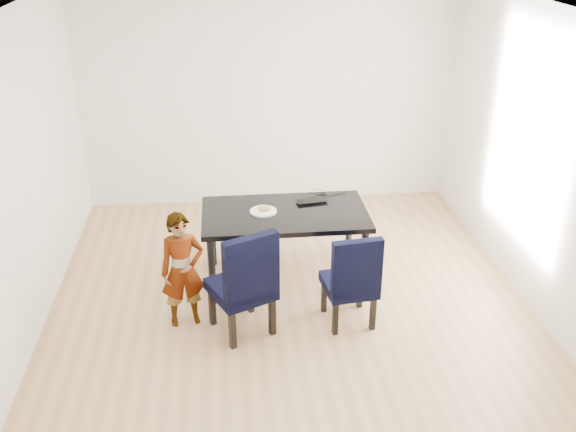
{
  "coord_description": "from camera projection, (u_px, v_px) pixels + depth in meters",
  "views": [
    {
      "loc": [
        -0.55,
        -5.08,
        3.4
      ],
      "look_at": [
        0.0,
        0.2,
        0.85
      ],
      "focal_mm": 40.0,
      "sensor_mm": 36.0,
      "label": 1
    }
  ],
  "objects": [
    {
      "name": "wall_back",
      "position": [
        268.0,
        97.0,
        7.74
      ],
      "size": [
        4.5,
        0.01,
        2.7
      ],
      "primitive_type": "cube",
      "color": "white",
      "rests_on": "ground"
    },
    {
      "name": "cable_tangle",
      "position": [
        321.0,
        196.0,
        6.54
      ],
      "size": [
        0.14,
        0.14,
        0.01
      ],
      "primitive_type": "torus",
      "rotation": [
        0.0,
        0.0,
        0.06
      ],
      "color": "black",
      "rests_on": "dining_table"
    },
    {
      "name": "wall_front",
      "position": [
        344.0,
        357.0,
        3.25
      ],
      "size": [
        4.5,
        0.01,
        2.7
      ],
      "primitive_type": "cube",
      "color": "white",
      "rests_on": "ground"
    },
    {
      "name": "wall_right",
      "position": [
        542.0,
        164.0,
        5.7
      ],
      "size": [
        0.01,
        5.0,
        2.7
      ],
      "primitive_type": "cube",
      "color": "silver",
      "rests_on": "ground"
    },
    {
      "name": "dining_table",
      "position": [
        285.0,
        246.0,
        6.36
      ],
      "size": [
        1.6,
        0.9,
        0.75
      ],
      "primitive_type": "cube",
      "color": "black",
      "rests_on": "floor"
    },
    {
      "name": "floor",
      "position": [
        290.0,
        306.0,
        6.08
      ],
      "size": [
        4.5,
        5.0,
        0.01
      ],
      "primitive_type": "cube",
      "color": "tan",
      "rests_on": "ground"
    },
    {
      "name": "chair_left",
      "position": [
        241.0,
        280.0,
        5.53
      ],
      "size": [
        0.66,
        0.67,
        1.02
      ],
      "primitive_type": "cube",
      "rotation": [
        0.0,
        0.0,
        0.43
      ],
      "color": "black",
      "rests_on": "floor"
    },
    {
      "name": "chair_right",
      "position": [
        349.0,
        277.0,
        5.67
      ],
      "size": [
        0.49,
        0.5,
        0.91
      ],
      "primitive_type": "cube",
      "rotation": [
        0.0,
        0.0,
        0.12
      ],
      "color": "black",
      "rests_on": "floor"
    },
    {
      "name": "child",
      "position": [
        183.0,
        270.0,
        5.62
      ],
      "size": [
        0.44,
        0.34,
        1.08
      ],
      "primitive_type": "imported",
      "rotation": [
        0.0,
        0.0,
        0.21
      ],
      "color": "orange",
      "rests_on": "floor"
    },
    {
      "name": "wall_left",
      "position": [
        19.0,
        184.0,
        5.28
      ],
      "size": [
        0.01,
        5.0,
        2.7
      ],
      "primitive_type": "cube",
      "color": "white",
      "rests_on": "ground"
    },
    {
      "name": "plate",
      "position": [
        263.0,
        211.0,
        6.2
      ],
      "size": [
        0.34,
        0.34,
        0.01
      ],
      "primitive_type": "cylinder",
      "rotation": [
        0.0,
        0.0,
        -0.38
      ],
      "color": "white",
      "rests_on": "dining_table"
    },
    {
      "name": "laptop",
      "position": [
        310.0,
        199.0,
        6.44
      ],
      "size": [
        0.34,
        0.25,
        0.02
      ],
      "primitive_type": "imported",
      "rotation": [
        0.0,
        0.0,
        3.3
      ],
      "color": "black",
      "rests_on": "dining_table"
    },
    {
      "name": "sandwich",
      "position": [
        265.0,
        208.0,
        6.18
      ],
      "size": [
        0.15,
        0.1,
        0.06
      ],
      "primitive_type": "ellipsoid",
      "rotation": [
        0.0,
        0.0,
        -0.28
      ],
      "color": "#B1843F",
      "rests_on": "plate"
    },
    {
      "name": "ceiling",
      "position": [
        291.0,
        9.0,
        4.9
      ],
      "size": [
        4.5,
        5.0,
        0.01
      ],
      "primitive_type": "cube",
      "color": "white",
      "rests_on": "wall_back"
    }
  ]
}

